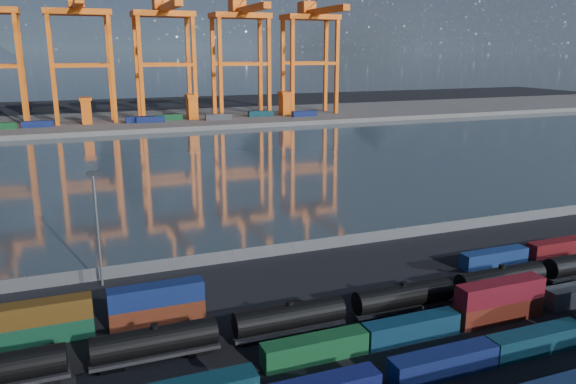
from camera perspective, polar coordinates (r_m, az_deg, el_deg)
name	(u,v)px	position (r m, az deg, el deg)	size (l,w,h in m)	color
ground	(379,330)	(69.93, 9.28, -13.71)	(700.00, 700.00, 0.00)	black
harbor_water	(193,166)	(164.26, -9.61, 2.63)	(700.00, 700.00, 0.00)	#303E46
far_quay	(144,121)	(266.57, -14.38, 7.02)	(700.00, 70.00, 2.00)	#514F4C
container_row_south	(346,380)	(56.66, 5.87, -18.43)	(140.23, 2.46, 5.24)	#393B3D
container_row_mid	(519,304)	(77.43, 22.41, -10.49)	(128.40, 2.42, 5.16)	navy
container_row_north	(100,317)	(71.34, -18.54, -11.93)	(128.20, 2.33, 4.97)	navy
tanker_string	(349,307)	(70.14, 6.17, -11.56)	(122.31, 2.97, 4.25)	black
waterfront_fence	(292,248)	(92.53, 0.45, -5.69)	(160.12, 0.12, 2.20)	#595B5E
yard_light_mast	(97,223)	(82.11, -18.83, -3.00)	(1.60, 0.40, 16.60)	slate
gantry_cranes	(122,26)	(257.26, -16.48, 15.84)	(201.43, 50.75, 68.72)	orange
quay_containers	(122,120)	(250.80, -16.49, 6.98)	(172.58, 10.99, 2.60)	navy
straddle_carriers	(141,108)	(255.66, -14.74, 8.25)	(140.00, 7.00, 11.10)	orange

